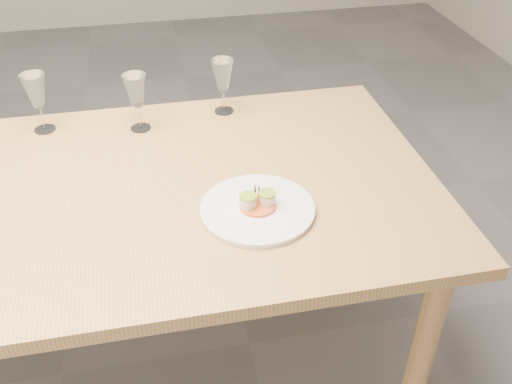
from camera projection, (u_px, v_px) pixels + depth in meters
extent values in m
plane|color=slate|center=(62.00, 374.00, 1.99)|extent=(7.00, 7.00, 0.00)
cube|color=tan|center=(8.00, 209.00, 1.55)|extent=(2.40, 1.00, 0.04)
cylinder|color=tan|center=(423.00, 349.00, 1.64)|extent=(0.07, 0.07, 0.71)
cylinder|color=tan|center=(336.00, 189.00, 2.27)|extent=(0.07, 0.07, 0.71)
cylinder|color=white|center=(258.00, 209.00, 1.51)|extent=(0.30, 0.30, 0.01)
cylinder|color=white|center=(258.00, 208.00, 1.51)|extent=(0.31, 0.31, 0.01)
cylinder|color=orange|center=(258.00, 206.00, 1.50)|extent=(0.10, 0.10, 0.01)
cylinder|color=beige|center=(248.00, 202.00, 1.49)|extent=(0.05, 0.05, 0.03)
cylinder|color=beige|center=(267.00, 198.00, 1.50)|extent=(0.05, 0.05, 0.03)
cylinder|color=#98B131|center=(248.00, 197.00, 1.48)|extent=(0.05, 0.05, 0.01)
cylinder|color=#98B131|center=(267.00, 193.00, 1.49)|extent=(0.05, 0.05, 0.01)
cylinder|color=tan|center=(284.00, 216.00, 1.48)|extent=(0.05, 0.05, 0.00)
cylinder|color=white|center=(45.00, 129.00, 1.86)|extent=(0.07, 0.07, 0.00)
cylinder|color=white|center=(42.00, 118.00, 1.84)|extent=(0.01, 0.01, 0.08)
cone|color=white|center=(35.00, 91.00, 1.78)|extent=(0.08, 0.08, 0.11)
cylinder|color=white|center=(141.00, 128.00, 1.87)|extent=(0.07, 0.07, 0.00)
cylinder|color=white|center=(139.00, 117.00, 1.84)|extent=(0.01, 0.01, 0.08)
cone|color=white|center=(136.00, 91.00, 1.79)|extent=(0.08, 0.08, 0.10)
cylinder|color=white|center=(224.00, 111.00, 1.96)|extent=(0.07, 0.07, 0.00)
cylinder|color=white|center=(224.00, 100.00, 1.94)|extent=(0.01, 0.01, 0.08)
cone|color=white|center=(223.00, 75.00, 1.88)|extent=(0.08, 0.08, 0.10)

